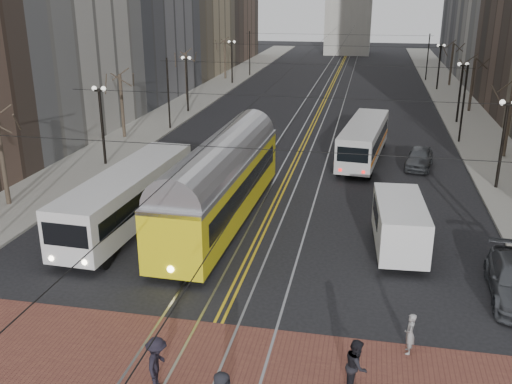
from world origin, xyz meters
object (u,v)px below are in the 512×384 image
at_px(rear_bus, 364,142).
at_px(pedestrian_d, 157,364).
at_px(transit_bus, 129,199).
at_px(pedestrian_c, 356,366).
at_px(cargo_van, 399,227).
at_px(pedestrian_b, 410,334).
at_px(sedan_grey, 419,158).
at_px(streetcar, 222,189).

distance_m(rear_bus, pedestrian_d, 28.80).
bearing_deg(transit_bus, pedestrian_c, -39.63).
relative_size(cargo_van, pedestrian_b, 3.77).
xyz_separation_m(transit_bus, cargo_van, (14.34, -0.46, -0.26)).
bearing_deg(pedestrian_b, transit_bus, -119.30).
height_order(rear_bus, sedan_grey, rear_bus).
distance_m(streetcar, cargo_van, 9.83).
height_order(pedestrian_c, pedestrian_d, pedestrian_d).
relative_size(transit_bus, streetcar, 0.79).
bearing_deg(rear_bus, pedestrian_c, -82.68).
bearing_deg(cargo_van, transit_bus, 174.59).
bearing_deg(pedestrian_c, pedestrian_d, 101.86).
bearing_deg(pedestrian_c, transit_bus, 48.86).
xyz_separation_m(pedestrian_b, pedestrian_c, (-1.80, -2.45, 0.16)).
bearing_deg(streetcar, transit_bus, -158.49).
bearing_deg(streetcar, pedestrian_c, -57.55).
distance_m(cargo_van, pedestrian_b, 8.62).
height_order(pedestrian_b, pedestrian_c, pedestrian_c).
distance_m(transit_bus, pedestrian_c, 17.11).
xyz_separation_m(rear_bus, pedestrian_c, (0.38, -27.01, -0.51)).
xyz_separation_m(rear_bus, sedan_grey, (4.07, -1.06, -0.71)).
bearing_deg(cargo_van, rear_bus, 93.83).
bearing_deg(transit_bus, streetcar, 22.53).
bearing_deg(cargo_van, sedan_grey, 78.80).
bearing_deg(sedan_grey, transit_bus, -128.90).
bearing_deg(pedestrian_b, pedestrian_d, -62.98).
relative_size(sedan_grey, pedestrian_c, 2.34).
relative_size(pedestrian_b, pedestrian_c, 0.83).
xyz_separation_m(streetcar, pedestrian_d, (1.60, -14.41, -0.91)).
height_order(cargo_van, pedestrian_b, cargo_van).
distance_m(transit_bus, sedan_grey, 21.81).
distance_m(sedan_grey, pedestrian_b, 23.58).
xyz_separation_m(rear_bus, pedestrian_b, (2.18, -24.56, -0.67)).
bearing_deg(cargo_van, pedestrian_d, -126.66).
xyz_separation_m(rear_bus, cargo_van, (2.07, -15.95, -0.17)).
bearing_deg(transit_bus, pedestrian_b, -29.41).
relative_size(pedestrian_b, pedestrian_d, 0.82).
relative_size(transit_bus, cargo_van, 2.13).
xyz_separation_m(cargo_van, pedestrian_c, (-1.70, -11.06, -0.34)).
bearing_deg(transit_bus, rear_bus, 54.34).
relative_size(cargo_van, pedestrian_d, 3.09).
bearing_deg(pedestrian_d, pedestrian_b, -72.10).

